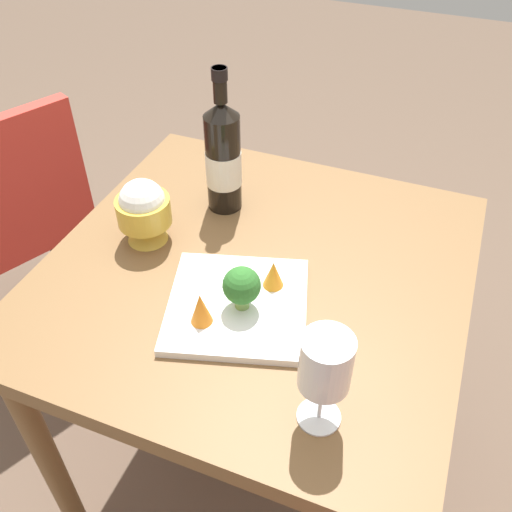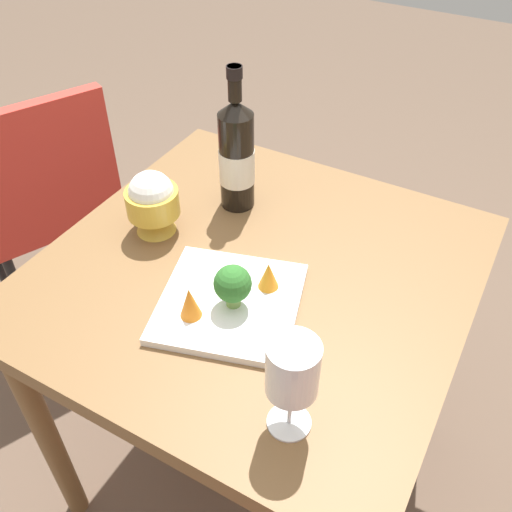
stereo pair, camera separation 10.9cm
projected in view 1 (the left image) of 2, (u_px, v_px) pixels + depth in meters
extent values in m
plane|color=brown|center=(256.00, 458.00, 1.60)|extent=(8.00, 8.00, 0.00)
cube|color=brown|center=(256.00, 275.00, 1.12)|extent=(0.82, 0.82, 0.04)
cylinder|color=brown|center=(423.00, 324.00, 1.52)|extent=(0.05, 0.05, 0.70)
cylinder|color=brown|center=(49.00, 460.00, 1.22)|extent=(0.05, 0.05, 0.70)
cylinder|color=brown|center=(191.00, 261.00, 1.71)|extent=(0.05, 0.05, 0.70)
cube|color=red|center=(6.00, 222.00, 1.71)|extent=(0.53, 0.53, 0.02)
cube|color=red|center=(13.00, 190.00, 1.47)|extent=(0.38, 0.21, 0.40)
cylinder|color=black|center=(48.00, 230.00, 2.04)|extent=(0.03, 0.03, 0.43)
cylinder|color=black|center=(98.00, 277.00, 1.85)|extent=(0.03, 0.03, 0.43)
cylinder|color=black|center=(223.00, 163.00, 1.19)|extent=(0.08, 0.08, 0.22)
cone|color=black|center=(221.00, 109.00, 1.11)|extent=(0.08, 0.08, 0.03)
cylinder|color=black|center=(220.00, 85.00, 1.08)|extent=(0.03, 0.03, 0.07)
cylinder|color=black|center=(219.00, 74.00, 1.06)|extent=(0.03, 0.03, 0.02)
cylinder|color=silver|center=(224.00, 168.00, 1.20)|extent=(0.08, 0.08, 0.08)
cylinder|color=white|center=(319.00, 416.00, 0.86)|extent=(0.07, 0.07, 0.00)
cylinder|color=white|center=(321.00, 400.00, 0.83)|extent=(0.01, 0.01, 0.08)
cylinder|color=white|center=(326.00, 363.00, 0.77)|extent=(0.08, 0.08, 0.09)
cone|color=gold|center=(147.00, 230.00, 1.16)|extent=(0.08, 0.08, 0.04)
cylinder|color=gold|center=(144.00, 211.00, 1.13)|extent=(0.11, 0.11, 0.05)
sphere|color=white|center=(142.00, 202.00, 1.11)|extent=(0.09, 0.09, 0.09)
cube|color=white|center=(237.00, 305.00, 1.02)|extent=(0.31, 0.31, 0.02)
cylinder|color=#729E4C|center=(242.00, 301.00, 1.00)|extent=(0.03, 0.03, 0.03)
sphere|color=#2D6B28|center=(242.00, 285.00, 0.98)|extent=(0.07, 0.07, 0.07)
cone|color=orange|center=(201.00, 308.00, 0.96)|extent=(0.04, 0.04, 0.06)
cone|color=orange|center=(273.00, 274.00, 1.03)|extent=(0.04, 0.04, 0.06)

